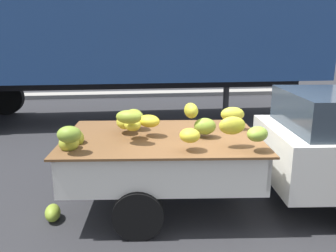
# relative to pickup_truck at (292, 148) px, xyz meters

# --- Properties ---
(ground) EXTENTS (220.00, 220.00, 0.00)m
(ground) POSITION_rel_pickup_truck_xyz_m (-0.74, -0.15, -0.89)
(ground) COLOR #28282B
(curb_strip) EXTENTS (80.00, 0.80, 0.16)m
(curb_strip) POSITION_rel_pickup_truck_xyz_m (-0.74, 9.94, -0.81)
(curb_strip) COLOR gray
(curb_strip) RESTS_ON ground
(pickup_truck) EXTENTS (4.98, 2.25, 1.70)m
(pickup_truck) POSITION_rel_pickup_truck_xyz_m (0.00, 0.00, 0.00)
(pickup_truck) COLOR silver
(pickup_truck) RESTS_ON ground
(semi_trailer) EXTENTS (12.01, 2.71, 3.95)m
(semi_trailer) POSITION_rel_pickup_truck_xyz_m (-2.69, 5.78, 1.65)
(semi_trailer) COLOR navy
(semi_trailer) RESTS_ON ground
(fallen_banana_bunch_near_tailgate) EXTENTS (0.25, 0.37, 0.22)m
(fallen_banana_bunch_near_tailgate) POSITION_rel_pickup_truck_xyz_m (-3.42, -0.08, -0.78)
(fallen_banana_bunch_near_tailgate) COLOR olive
(fallen_banana_bunch_near_tailgate) RESTS_ON ground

